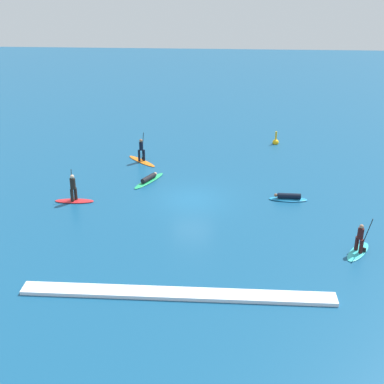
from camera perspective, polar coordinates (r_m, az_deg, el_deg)
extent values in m
plane|color=navy|center=(34.22, 0.00, -0.76)|extent=(120.00, 120.00, 0.00)
ellipsoid|color=#33C6CC|center=(29.57, 17.29, -6.11)|extent=(1.92, 2.42, 0.07)
cylinder|color=#381414|center=(29.26, 17.61, -5.54)|extent=(0.29, 0.29, 0.77)
cylinder|color=#381414|center=(29.49, 17.17, -5.24)|extent=(0.29, 0.29, 0.77)
cylinder|color=#381414|center=(29.06, 17.55, -4.23)|extent=(0.44, 0.44, 0.58)
sphere|color=#A37556|center=(28.88, 17.65, -3.53)|extent=(0.31, 0.31, 0.23)
cylinder|color=black|center=(29.15, 18.12, -4.35)|extent=(0.42, 0.29, 1.97)
cube|color=black|center=(29.59, 17.88, -5.96)|extent=(0.20, 0.16, 0.32)
ellipsoid|color=orange|center=(40.66, -5.38, 3.30)|extent=(2.63, 2.64, 0.07)
cylinder|color=black|center=(40.51, -5.16, 3.93)|extent=(0.25, 0.25, 0.86)
cylinder|color=black|center=(40.48, -5.66, 3.90)|extent=(0.25, 0.25, 0.86)
cylinder|color=black|center=(40.25, -5.45, 4.89)|extent=(0.42, 0.42, 0.60)
sphere|color=brown|center=(40.12, -5.47, 5.47)|extent=(0.36, 0.36, 0.26)
cylinder|color=black|center=(40.54, -5.29, 4.89)|extent=(0.24, 0.24, 2.11)
cube|color=black|center=(40.87, -5.23, 3.56)|extent=(0.18, 0.18, 0.32)
ellipsoid|color=#23B266|center=(37.02, -4.62, 1.21)|extent=(2.06, 3.20, 0.09)
cylinder|color=black|center=(36.90, -4.67, 1.49)|extent=(0.94, 1.38, 0.34)
sphere|color=tan|center=(37.50, -3.95, 1.93)|extent=(0.35, 0.35, 0.26)
ellipsoid|color=red|center=(34.68, -12.43, -0.93)|extent=(2.49, 0.78, 0.09)
cylinder|color=black|center=(34.60, -12.32, -0.17)|extent=(0.21, 0.21, 0.80)
cylinder|color=black|center=(34.39, -12.68, -0.35)|extent=(0.21, 0.21, 0.80)
cylinder|color=black|center=(34.20, -12.61, 0.88)|extent=(0.36, 0.36, 0.69)
sphere|color=beige|center=(34.03, -12.68, 1.61)|extent=(0.27, 0.27, 0.26)
cylinder|color=black|center=(34.55, -12.72, 0.79)|extent=(0.06, 0.45, 1.91)
cube|color=black|center=(34.91, -12.59, -0.58)|extent=(0.07, 0.20, 0.32)
ellipsoid|color=#1E8CD1|center=(34.64, 10.22, -0.76)|extent=(2.44, 0.82, 0.10)
cylinder|color=black|center=(34.55, 10.33, -0.41)|extent=(1.47, 0.39, 0.35)
sphere|color=brown|center=(34.47, 8.93, -0.34)|extent=(0.23, 0.23, 0.23)
sphere|color=yellow|center=(44.91, 8.91, 5.26)|extent=(0.52, 0.52, 0.52)
cylinder|color=yellow|center=(44.79, 8.94, 5.74)|extent=(0.15, 0.15, 1.06)
cube|color=white|center=(24.96, -1.56, -10.79)|extent=(14.48, 0.90, 0.18)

